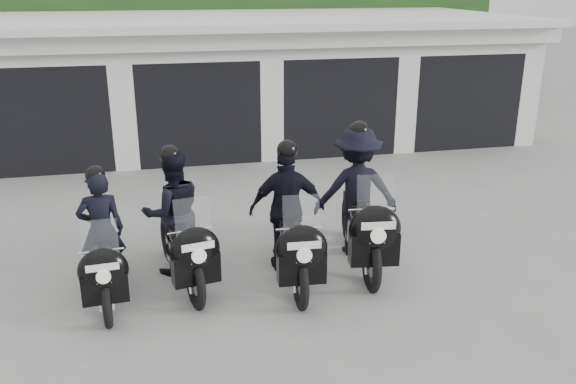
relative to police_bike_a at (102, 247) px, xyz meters
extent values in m
plane|color=gray|center=(1.69, 0.08, -0.67)|extent=(80.00, 80.00, 0.00)
cube|color=silver|center=(1.69, 8.58, 0.73)|extent=(16.00, 6.00, 2.80)
cube|color=silver|center=(1.69, 8.38, 2.21)|extent=(16.40, 6.80, 0.16)
cube|color=silver|center=(1.69, 5.33, 1.98)|extent=(16.40, 0.12, 0.40)
cube|color=black|center=(1.69, 5.56, -0.55)|extent=(16.00, 0.06, 0.24)
cube|color=black|center=(-1.41, 6.78, 0.43)|extent=(2.60, 2.60, 2.20)
cube|color=silver|center=(-1.41, 5.73, 1.83)|extent=(2.60, 0.50, 0.60)
cube|color=silver|center=(0.14, 5.73, 0.73)|extent=(0.50, 0.50, 2.80)
cube|color=black|center=(1.69, 6.78, 0.43)|extent=(2.60, 2.60, 2.20)
cube|color=silver|center=(1.69, 5.73, 1.83)|extent=(2.60, 0.50, 0.60)
cube|color=silver|center=(3.24, 5.73, 0.73)|extent=(0.50, 0.50, 2.80)
cube|color=black|center=(4.79, 6.78, 0.43)|extent=(2.60, 2.60, 2.20)
cube|color=silver|center=(4.79, 5.73, 1.83)|extent=(2.60, 0.50, 0.60)
cube|color=silver|center=(6.34, 5.73, 0.73)|extent=(0.50, 0.50, 2.80)
cube|color=black|center=(7.89, 6.78, 0.43)|extent=(2.60, 2.60, 2.20)
cube|color=silver|center=(7.89, 5.73, 1.83)|extent=(2.60, 0.50, 0.60)
cube|color=silver|center=(9.44, 5.73, 0.73)|extent=(0.50, 0.50, 2.80)
cube|color=#183714|center=(1.69, 12.58, 1.48)|extent=(20.00, 2.00, 4.30)
cylinder|color=black|center=(4.69, 14.08, 0.98)|extent=(0.24, 0.24, 3.30)
cylinder|color=black|center=(9.19, 14.08, 0.98)|extent=(0.24, 0.24, 3.30)
torus|color=black|center=(0.05, -0.65, -0.40)|extent=(0.15, 0.66, 0.66)
torus|color=black|center=(-0.05, 0.64, -0.40)|extent=(0.15, 0.66, 0.66)
cube|color=#9C9CA1|center=(0.00, 0.02, -0.33)|extent=(0.27, 0.51, 0.29)
cube|color=black|center=(0.00, 0.00, -0.48)|extent=(0.16, 1.17, 0.05)
ellipsoid|color=black|center=(0.01, -0.14, -0.03)|extent=(0.33, 0.54, 0.26)
cube|color=black|center=(-0.02, 0.25, -0.01)|extent=(0.27, 0.51, 0.09)
ellipsoid|color=black|center=(0.05, -0.72, 0.03)|extent=(0.59, 0.34, 0.54)
cube|color=black|center=(0.05, -0.72, -0.18)|extent=(0.53, 0.24, 0.36)
cube|color=#B2BFC6|center=(0.05, -0.69, 0.39)|extent=(0.40, 0.13, 0.46)
cylinder|color=silver|center=(0.04, -0.54, 0.19)|extent=(0.50, 0.06, 0.03)
cube|color=white|center=(0.06, -0.87, 0.14)|extent=(0.36, 0.04, 0.08)
cube|color=white|center=(0.06, -0.84, -0.03)|extent=(0.16, 0.03, 0.09)
imported|color=black|center=(-0.02, 0.27, 0.11)|extent=(0.60, 0.42, 1.58)
sphere|color=black|center=(-0.02, 0.27, 0.85)|extent=(0.24, 0.24, 0.24)
torus|color=black|center=(1.08, -0.46, -0.37)|extent=(0.24, 0.72, 0.71)
torus|color=black|center=(0.82, 0.93, -0.37)|extent=(0.24, 0.72, 0.71)
cube|color=#9C9CA1|center=(0.95, 0.25, -0.30)|extent=(0.35, 0.57, 0.31)
cube|color=black|center=(0.95, 0.24, -0.46)|extent=(0.31, 1.26, 0.06)
ellipsoid|color=black|center=(0.98, 0.09, 0.03)|extent=(0.42, 0.61, 0.28)
cube|color=black|center=(0.90, 0.50, 0.05)|extent=(0.35, 0.57, 0.10)
ellipsoid|color=black|center=(1.10, -0.53, 0.09)|extent=(0.66, 0.43, 0.59)
cube|color=black|center=(1.10, -0.53, -0.14)|extent=(0.60, 0.32, 0.39)
cube|color=#B2BFC6|center=(1.09, -0.50, 0.48)|extent=(0.44, 0.19, 0.50)
cylinder|color=silver|center=(1.06, -0.34, 0.26)|extent=(0.54, 0.13, 0.03)
cube|color=white|center=(1.13, -0.69, 0.20)|extent=(0.39, 0.09, 0.09)
cube|color=white|center=(1.12, -0.67, 0.03)|extent=(0.18, 0.05, 0.10)
imported|color=black|center=(0.90, 0.52, 0.18)|extent=(0.94, 0.79, 1.71)
sphere|color=black|center=(0.90, 0.52, 0.99)|extent=(0.26, 0.26, 0.26)
torus|color=black|center=(2.34, -0.73, -0.36)|extent=(0.16, 0.74, 0.73)
torus|color=black|center=(2.43, 0.70, -0.36)|extent=(0.16, 0.74, 0.73)
cube|color=#9C9CA1|center=(2.39, 0.00, -0.29)|extent=(0.29, 0.57, 0.32)
cube|color=black|center=(2.39, -0.02, -0.45)|extent=(0.16, 1.30, 0.06)
ellipsoid|color=black|center=(2.38, -0.17, 0.05)|extent=(0.36, 0.60, 0.29)
cube|color=black|center=(2.40, 0.26, 0.07)|extent=(0.29, 0.57, 0.10)
ellipsoid|color=black|center=(2.34, -0.81, 0.11)|extent=(0.65, 0.37, 0.60)
cube|color=black|center=(2.34, -0.81, -0.12)|extent=(0.59, 0.26, 0.40)
cube|color=#B2BFC6|center=(2.34, -0.78, 0.51)|extent=(0.45, 0.14, 0.51)
cylinder|color=silver|center=(2.35, -0.61, 0.29)|extent=(0.56, 0.06, 0.03)
cube|color=white|center=(2.32, -0.98, 0.23)|extent=(0.40, 0.04, 0.09)
cube|color=white|center=(2.33, -0.95, 0.05)|extent=(0.18, 0.03, 0.10)
imported|color=black|center=(2.41, 0.28, 0.20)|extent=(1.06, 0.65, 1.75)
sphere|color=black|center=(2.41, 0.28, 1.03)|extent=(0.27, 0.27, 0.27)
torus|color=black|center=(3.35, -0.49, -0.34)|extent=(0.22, 0.79, 0.78)
torus|color=black|center=(3.55, 1.04, -0.34)|extent=(0.22, 0.79, 0.78)
cube|color=#9C9CA1|center=(3.45, 0.29, -0.27)|extent=(0.35, 0.62, 0.34)
cube|color=black|center=(3.45, 0.27, -0.44)|extent=(0.26, 1.39, 0.06)
ellipsoid|color=black|center=(3.43, 0.11, 0.10)|extent=(0.42, 0.66, 0.31)
cube|color=black|center=(3.49, 0.57, 0.12)|extent=(0.35, 0.62, 0.11)
ellipsoid|color=black|center=(3.34, -0.58, 0.16)|extent=(0.71, 0.44, 0.64)
cube|color=black|center=(3.34, -0.58, -0.08)|extent=(0.65, 0.31, 0.43)
cube|color=#B2BFC6|center=(3.34, -0.54, 0.59)|extent=(0.48, 0.18, 0.55)
cylinder|color=silver|center=(3.37, -0.36, 0.35)|extent=(0.60, 0.11, 0.03)
cube|color=white|center=(3.32, -0.76, 0.29)|extent=(0.43, 0.07, 0.10)
cube|color=white|center=(3.32, -0.72, 0.10)|extent=(0.19, 0.04, 0.11)
imported|color=black|center=(3.49, 0.59, 0.27)|extent=(1.28, 0.78, 1.88)
sphere|color=black|center=(3.49, 0.59, 1.15)|extent=(0.29, 0.29, 0.29)
camera|label=1|loc=(0.73, -7.21, 3.12)|focal=38.00mm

